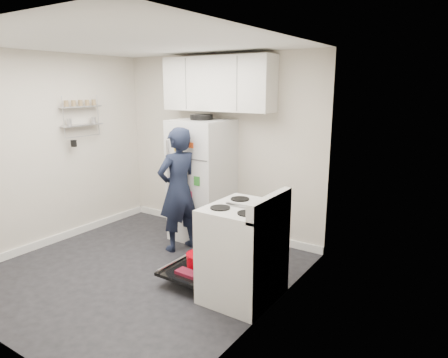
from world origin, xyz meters
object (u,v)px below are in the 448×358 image
Objects in this scene: open_oven_door at (197,265)px; refrigerator at (202,180)px; person at (179,190)px; electric_range at (242,253)px.

refrigerator is (-0.72, 1.08, 0.64)m from open_oven_door.
open_oven_door is at bearing 68.85° from person.
person is (-0.72, 0.58, 0.61)m from open_oven_door.
open_oven_door is at bearing 178.46° from electric_range.
refrigerator is (-1.30, 1.10, 0.36)m from electric_range.
open_oven_door is 1.11m from person.
refrigerator reaches higher than person.
person is (-1.30, 0.59, 0.33)m from electric_range.
electric_range is at bearing -1.54° from open_oven_door.
person is at bearing 155.43° from electric_range.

